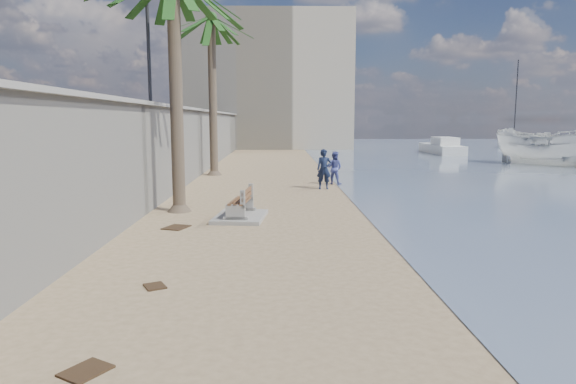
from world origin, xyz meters
name	(u,v)px	position (x,y,z in m)	size (l,w,h in m)	color
ground_plane	(341,369)	(0.00, 0.00, 0.00)	(140.00, 140.00, 0.00)	#977C5C
seawall	(189,145)	(-5.20, 20.00, 1.75)	(0.45, 70.00, 3.50)	gray
wall_cap	(188,109)	(-5.20, 20.00, 3.55)	(0.80, 70.00, 0.12)	gray
end_building	(266,83)	(-2.00, 52.00, 7.00)	(18.00, 12.00, 14.00)	#B7AA93
bench_far	(240,206)	(-1.91, 9.66, 0.39)	(1.68, 2.29, 0.90)	gray
palm_back	(211,21)	(-4.24, 22.27, 8.21)	(5.00, 5.00, 9.26)	brown
streetlight	(147,10)	(-5.10, 12.00, 6.64)	(0.28, 0.28, 5.12)	#2D2D33
person_a	(324,166)	(1.28, 16.42, 1.00)	(0.72, 0.49, 2.01)	#121A32
person_b	(334,166)	(1.92, 18.08, 0.86)	(0.83, 0.64, 1.71)	#4B519B
boat_cruiser	(553,145)	(17.52, 27.83, 1.36)	(3.00, 3.08, 3.52)	silver
yacht_far	(441,150)	(14.11, 40.28, 0.35)	(7.63, 2.14, 1.50)	silver
sailboat_west	(513,144)	(25.83, 51.43, 0.32)	(5.55, 6.73, 9.66)	silver
debris_b	(86,371)	(-3.09, -0.01, 0.01)	(0.54, 0.43, 0.03)	#382616
debris_c	(176,227)	(-3.62, 8.33, 0.01)	(0.72, 0.58, 0.03)	#382616
debris_d	(155,286)	(-3.01, 3.16, 0.01)	(0.43, 0.34, 0.03)	#382616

